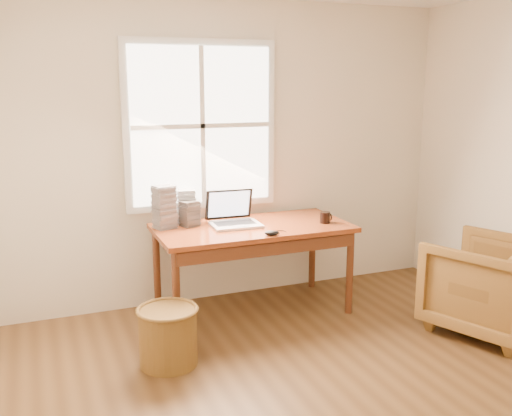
{
  "coord_description": "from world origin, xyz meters",
  "views": [
    {
      "loc": [
        -1.67,
        -2.45,
        1.92
      ],
      "look_at": [
        -0.03,
        1.65,
        0.93
      ],
      "focal_mm": 40.0,
      "sensor_mm": 36.0,
      "label": 1
    }
  ],
  "objects_px": {
    "armchair": "(487,285)",
    "cd_stack_a": "(186,207)",
    "desk": "(252,228)",
    "coffee_mug": "(325,217)",
    "laptop": "(236,208)",
    "wicker_stool": "(168,337)"
  },
  "relations": [
    {
      "from": "desk",
      "to": "wicker_stool",
      "type": "height_order",
      "value": "desk"
    },
    {
      "from": "cd_stack_a",
      "to": "wicker_stool",
      "type": "bearing_deg",
      "value": -113.15
    },
    {
      "from": "desk",
      "to": "cd_stack_a",
      "type": "bearing_deg",
      "value": 151.83
    },
    {
      "from": "desk",
      "to": "coffee_mug",
      "type": "height_order",
      "value": "coffee_mug"
    },
    {
      "from": "desk",
      "to": "coffee_mug",
      "type": "distance_m",
      "value": 0.62
    },
    {
      "from": "armchair",
      "to": "cd_stack_a",
      "type": "height_order",
      "value": "cd_stack_a"
    },
    {
      "from": "armchair",
      "to": "cd_stack_a",
      "type": "bearing_deg",
      "value": -55.6
    },
    {
      "from": "laptop",
      "to": "cd_stack_a",
      "type": "xyz_separation_m",
      "value": [
        -0.35,
        0.24,
        -0.01
      ]
    },
    {
      "from": "coffee_mug",
      "to": "cd_stack_a",
      "type": "relative_size",
      "value": 0.33
    },
    {
      "from": "armchair",
      "to": "cd_stack_a",
      "type": "relative_size",
      "value": 2.85
    },
    {
      "from": "armchair",
      "to": "laptop",
      "type": "bearing_deg",
      "value": -55.33
    },
    {
      "from": "desk",
      "to": "cd_stack_a",
      "type": "xyz_separation_m",
      "value": [
        -0.49,
        0.26,
        0.16
      ]
    },
    {
      "from": "laptop",
      "to": "cd_stack_a",
      "type": "height_order",
      "value": "laptop"
    },
    {
      "from": "wicker_stool",
      "to": "coffee_mug",
      "type": "xyz_separation_m",
      "value": [
        1.48,
        0.51,
        0.6
      ]
    },
    {
      "from": "armchair",
      "to": "cd_stack_a",
      "type": "distance_m",
      "value": 2.47
    },
    {
      "from": "desk",
      "to": "laptop",
      "type": "xyz_separation_m",
      "value": [
        -0.13,
        0.03,
        0.17
      ]
    },
    {
      "from": "coffee_mug",
      "to": "cd_stack_a",
      "type": "bearing_deg",
      "value": 173.32
    },
    {
      "from": "desk",
      "to": "laptop",
      "type": "distance_m",
      "value": 0.22
    },
    {
      "from": "laptop",
      "to": "coffee_mug",
      "type": "distance_m",
      "value": 0.76
    },
    {
      "from": "desk",
      "to": "armchair",
      "type": "height_order",
      "value": "desk"
    },
    {
      "from": "coffee_mug",
      "to": "cd_stack_a",
      "type": "xyz_separation_m",
      "value": [
        -1.09,
        0.41,
        0.1
      ]
    },
    {
      "from": "armchair",
      "to": "wicker_stool",
      "type": "height_order",
      "value": "armchair"
    }
  ]
}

